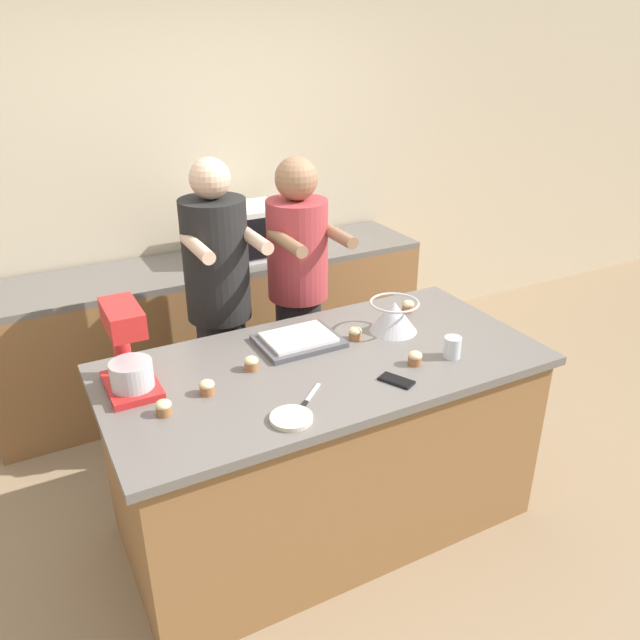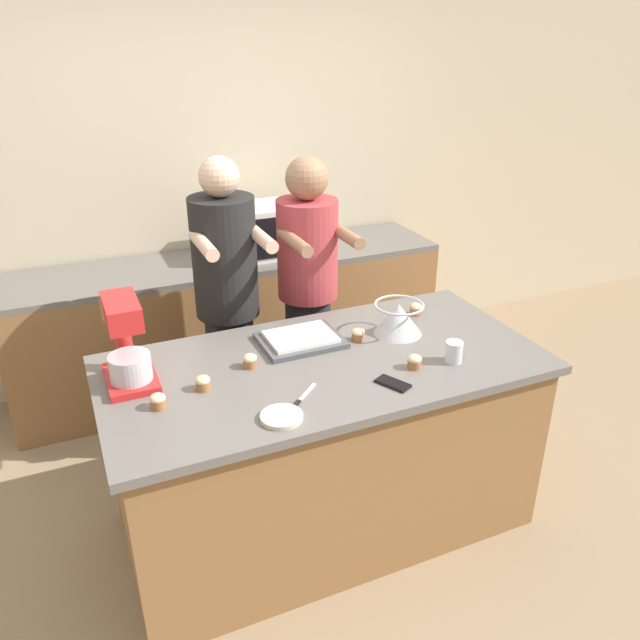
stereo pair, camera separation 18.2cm
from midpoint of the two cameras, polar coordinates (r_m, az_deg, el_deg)
ground_plane at (r=3.29m, az=2.02°, el=-17.65°), size 16.00×16.00×0.00m
back_wall at (r=4.25m, az=-8.83°, el=12.88°), size 10.00×0.06×2.70m
island_counter at (r=3.00m, az=2.15°, el=-11.30°), size 1.95×0.95×0.90m
back_counter at (r=4.22m, az=-6.74°, el=-0.14°), size 2.80×0.60×0.89m
person_left at (r=3.30m, az=-6.82°, el=0.91°), size 0.34×0.50×1.69m
person_right at (r=3.45m, az=0.42°, el=1.94°), size 0.34×0.50×1.65m
stand_mixer at (r=2.62m, az=-15.37°, el=-2.37°), size 0.20×0.30×0.37m
mixing_bowl at (r=3.00m, az=8.91°, el=0.18°), size 0.24×0.24×0.15m
baking_tray at (r=2.90m, az=0.02°, el=-1.80°), size 0.38×0.29×0.04m
microwave_oven at (r=4.06m, az=-4.22°, el=8.13°), size 0.49×0.36×0.33m
cell_phone at (r=2.61m, az=8.69°, el=-5.78°), size 0.13×0.16×0.01m
drinking_glass at (r=2.81m, az=13.97°, el=-2.88°), size 0.08×0.08×0.10m
small_plate at (r=2.37m, az=-1.30°, el=-8.88°), size 0.16×0.16×0.02m
knife at (r=2.48m, az=0.39°, el=-7.25°), size 0.18×0.16×0.01m
cupcake_0 at (r=2.73m, az=10.53°, el=-3.77°), size 0.06×0.06×0.06m
cupcake_1 at (r=2.70m, az=-4.51°, el=-3.75°), size 0.06×0.06×0.06m
cupcake_2 at (r=3.24m, az=10.35°, el=0.99°), size 0.06×0.06×0.06m
cupcake_3 at (r=2.56m, az=-8.67°, el=-5.72°), size 0.06×0.06×0.06m
cupcake_4 at (r=2.93m, az=5.27°, el=-1.34°), size 0.06×0.06×0.06m
cupcake_5 at (r=2.48m, az=-12.57°, el=-7.27°), size 0.06×0.06×0.06m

